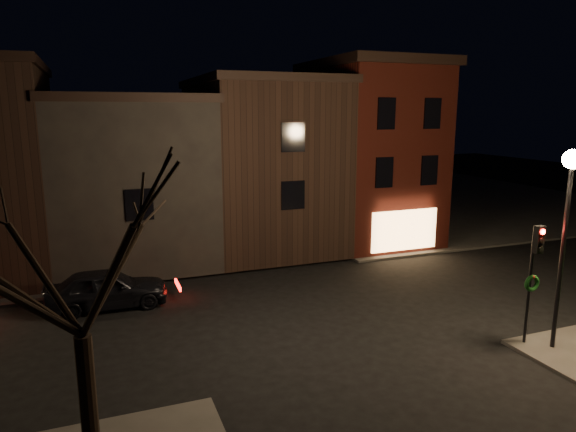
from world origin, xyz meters
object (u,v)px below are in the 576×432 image
object	(u,v)px
bare_tree_left	(74,232)
parked_car_a	(107,288)
traffic_signal	(534,266)
street_lamp_near	(569,195)

from	to	relation	value
bare_tree_left	parked_car_a	bearing A→B (deg)	86.50
traffic_signal	parked_car_a	distance (m)	15.76
traffic_signal	parked_car_a	xyz separation A→B (m)	(-12.98, 8.72, -2.00)
street_lamp_near	bare_tree_left	size ratio (longest dim) A/B	0.86
traffic_signal	bare_tree_left	size ratio (longest dim) A/B	0.54
parked_car_a	street_lamp_near	bearing A→B (deg)	-123.62
traffic_signal	parked_car_a	world-z (taller)	traffic_signal
traffic_signal	bare_tree_left	bearing A→B (deg)	-173.74
bare_tree_left	parked_car_a	size ratio (longest dim) A/B	1.59
bare_tree_left	traffic_signal	bearing A→B (deg)	6.26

